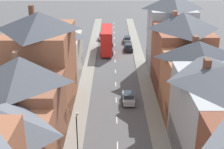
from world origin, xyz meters
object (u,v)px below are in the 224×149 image
(car_parked_left_a, at_px, (128,98))
(car_near_blue, at_px, (102,36))
(double_decker_bus_lead, at_px, (107,39))
(car_near_silver, at_px, (128,47))
(street_lamp, at_px, (77,135))
(car_parked_right_a, at_px, (127,39))

(car_parked_left_a, bearing_deg, car_near_blue, 97.87)
(car_near_blue, bearing_deg, car_parked_left_a, -82.13)
(double_decker_bus_lead, height_order, car_parked_left_a, double_decker_bus_lead)
(car_near_silver, height_order, street_lamp, street_lamp)
(car_near_blue, bearing_deg, car_parked_right_a, -22.69)
(double_decker_bus_lead, xyz_separation_m, car_near_blue, (-1.29, 10.10, -1.98))
(car_parked_left_a, bearing_deg, car_near_silver, 87.15)
(double_decker_bus_lead, bearing_deg, street_lamp, -93.57)
(car_parked_left_a, xyz_separation_m, street_lamp, (-6.05, -13.82, 2.40))
(double_decker_bus_lead, distance_m, car_near_silver, 5.36)
(double_decker_bus_lead, relative_size, car_near_blue, 2.83)
(car_near_blue, xyz_separation_m, car_parked_left_a, (4.90, -35.44, 0.01))
(car_near_blue, relative_size, street_lamp, 0.69)
(double_decker_bus_lead, relative_size, car_parked_left_a, 2.75)
(car_parked_right_a, xyz_separation_m, street_lamp, (-7.35, -46.67, 2.44))
(car_near_silver, relative_size, car_parked_left_a, 1.01)
(car_parked_right_a, height_order, street_lamp, street_lamp)
(double_decker_bus_lead, distance_m, street_lamp, 39.24)
(car_parked_left_a, relative_size, street_lamp, 0.71)
(car_parked_left_a, bearing_deg, car_parked_right_a, 87.73)
(street_lamp, bearing_deg, car_near_silver, 79.57)
(car_near_blue, relative_size, car_parked_right_a, 0.87)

